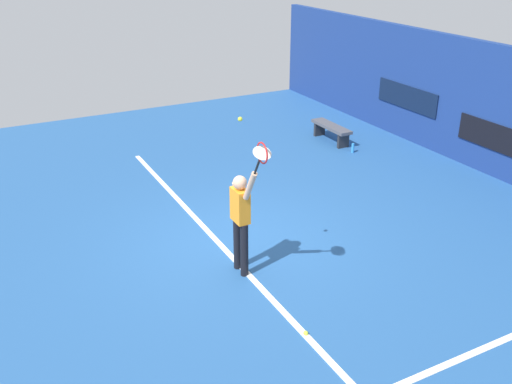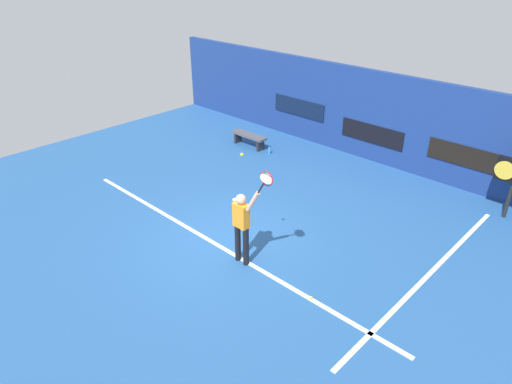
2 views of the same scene
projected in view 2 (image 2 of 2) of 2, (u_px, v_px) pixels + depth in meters
ground_plane at (226, 239)px, 11.08m from camera, size 18.00×18.00×0.00m
back_wall at (376, 117)px, 14.61m from camera, size 18.00×0.20×2.89m
sponsor_banner_center at (372, 134)px, 14.78m from camera, size 2.20×0.03×0.60m
sponsor_banner_portside at (299, 108)px, 16.51m from camera, size 2.20×0.03×0.60m
sponsor_banner_starboard at (466, 157)px, 12.91m from camera, size 2.20×0.03×0.60m
court_baseline at (216, 244)px, 10.87m from camera, size 10.00×0.10×0.01m
court_sideline at (428, 275)px, 9.83m from camera, size 0.10×7.00×0.01m
tennis_player at (242, 223)px, 9.80m from camera, size 0.77×0.31×1.94m
tennis_racket at (266, 180)px, 8.80m from camera, size 0.45×0.27×0.61m
tennis_ball at (242, 155)px, 9.01m from camera, size 0.07×0.07×0.07m
court_bench at (249, 137)px, 16.11m from camera, size 1.40×0.36×0.45m
water_bottle at (269, 150)px, 15.62m from camera, size 0.07×0.07×0.24m
spare_ball at (311, 298)px, 9.15m from camera, size 0.07×0.07×0.07m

